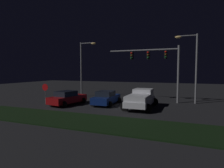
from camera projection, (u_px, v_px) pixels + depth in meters
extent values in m
plane|color=black|center=(113.00, 104.00, 21.31)|extent=(80.00, 80.00, 0.00)
cube|color=black|center=(76.00, 120.00, 14.32)|extent=(20.32, 4.07, 0.10)
cube|color=silver|center=(141.00, 101.00, 19.12)|extent=(2.05, 5.42, 0.55)
cube|color=silver|center=(143.00, 93.00, 20.18)|extent=(1.86, 1.92, 0.85)
cube|color=black|center=(143.00, 92.00, 20.17)|extent=(1.77, 1.54, 0.51)
cube|color=silver|center=(138.00, 98.00, 18.08)|extent=(1.95, 3.04, 0.45)
cylinder|color=black|center=(135.00, 101.00, 21.32)|extent=(0.80, 0.22, 0.80)
cylinder|color=black|center=(154.00, 102.00, 20.59)|extent=(0.80, 0.22, 0.80)
cylinder|color=black|center=(125.00, 107.00, 17.70)|extent=(0.80, 0.22, 0.80)
cylinder|color=black|center=(147.00, 108.00, 16.97)|extent=(0.80, 0.22, 0.80)
cube|color=maroon|center=(68.00, 99.00, 21.07)|extent=(2.49, 4.63, 0.70)
cube|color=black|center=(66.00, 94.00, 20.81)|extent=(1.90, 2.23, 0.55)
cylinder|color=black|center=(71.00, 99.00, 22.84)|extent=(0.64, 0.22, 0.64)
cylinder|color=black|center=(83.00, 101.00, 21.90)|extent=(0.64, 0.22, 0.64)
cylinder|color=black|center=(51.00, 103.00, 20.28)|extent=(0.64, 0.22, 0.64)
cylinder|color=black|center=(64.00, 105.00, 19.34)|extent=(0.64, 0.22, 0.64)
cube|color=navy|center=(106.00, 99.00, 21.11)|extent=(1.93, 4.45, 0.70)
cube|color=black|center=(106.00, 94.00, 20.83)|extent=(1.66, 2.05, 0.55)
cylinder|color=black|center=(104.00, 99.00, 22.85)|extent=(0.64, 0.22, 0.64)
cylinder|color=black|center=(119.00, 100.00, 22.22)|extent=(0.64, 0.22, 0.64)
cylinder|color=black|center=(93.00, 103.00, 20.04)|extent=(0.64, 0.22, 0.64)
cylinder|color=black|center=(109.00, 104.00, 19.42)|extent=(0.64, 0.22, 0.64)
cylinder|color=slate|center=(178.00, 74.00, 21.90)|extent=(0.24, 0.24, 6.50)
cylinder|color=slate|center=(143.00, 50.00, 23.21)|extent=(8.20, 0.18, 0.18)
cube|color=black|center=(166.00, 55.00, 22.26)|extent=(0.32, 0.44, 0.95)
sphere|color=red|center=(166.00, 52.00, 22.03)|extent=(0.22, 0.22, 0.22)
sphere|color=#59380A|center=(166.00, 54.00, 22.05)|extent=(0.22, 0.22, 0.22)
sphere|color=#0C4719|center=(166.00, 57.00, 22.07)|extent=(0.22, 0.22, 0.22)
cube|color=black|center=(148.00, 55.00, 22.99)|extent=(0.32, 0.44, 0.95)
sphere|color=red|center=(148.00, 52.00, 22.76)|extent=(0.22, 0.22, 0.22)
sphere|color=#59380A|center=(148.00, 55.00, 22.78)|extent=(0.22, 0.22, 0.22)
sphere|color=#0C4719|center=(148.00, 58.00, 22.80)|extent=(0.22, 0.22, 0.22)
cube|color=black|center=(132.00, 56.00, 23.73)|extent=(0.32, 0.44, 0.95)
sphere|color=red|center=(131.00, 53.00, 23.49)|extent=(0.22, 0.22, 0.22)
sphere|color=#59380A|center=(131.00, 55.00, 23.51)|extent=(0.22, 0.22, 0.22)
sphere|color=#0C4719|center=(131.00, 58.00, 23.53)|extent=(0.22, 0.22, 0.22)
cylinder|color=slate|center=(81.00, 70.00, 27.53)|extent=(0.20, 0.20, 7.61)
cylinder|color=slate|center=(87.00, 43.00, 26.92)|extent=(1.95, 0.12, 0.12)
ellipsoid|color=#F9CC72|center=(93.00, 44.00, 26.57)|extent=(0.70, 0.44, 0.30)
cylinder|color=slate|center=(196.00, 69.00, 21.49)|extent=(0.20, 0.20, 7.70)
cylinder|color=slate|center=(188.00, 36.00, 21.59)|extent=(1.98, 0.12, 0.12)
ellipsoid|color=#F9CC72|center=(178.00, 37.00, 21.96)|extent=(0.70, 0.44, 0.30)
cylinder|color=slate|center=(45.00, 94.00, 21.55)|extent=(0.07, 0.07, 2.20)
cylinder|color=#B20C0F|center=(45.00, 87.00, 21.47)|extent=(0.76, 0.03, 0.76)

